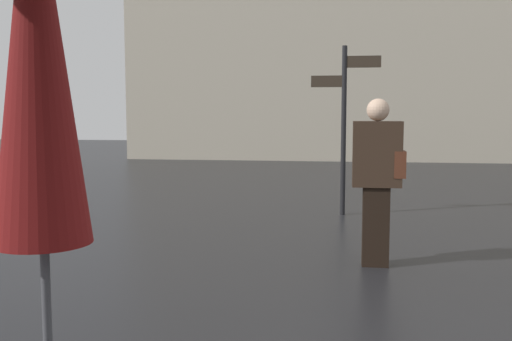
# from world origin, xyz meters

# --- Properties ---
(folded_patio_umbrella_far) EXTENTS (0.49, 0.49, 2.65)m
(folded_patio_umbrella_far) POSITION_xyz_m (-2.08, -0.77, 1.78)
(folded_patio_umbrella_far) COLOR black
(folded_patio_umbrella_far) RESTS_ON ground
(pedestrian_with_bag) EXTENTS (0.54, 0.24, 1.78)m
(pedestrian_with_bag) POSITION_xyz_m (-0.55, 3.34, 1.01)
(pedestrian_with_bag) COLOR black
(pedestrian_with_bag) RESTS_ON ground
(street_signpost) EXTENTS (1.08, 0.08, 2.67)m
(street_signpost) POSITION_xyz_m (-0.88, 6.42, 1.63)
(street_signpost) COLOR black
(street_signpost) RESTS_ON ground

